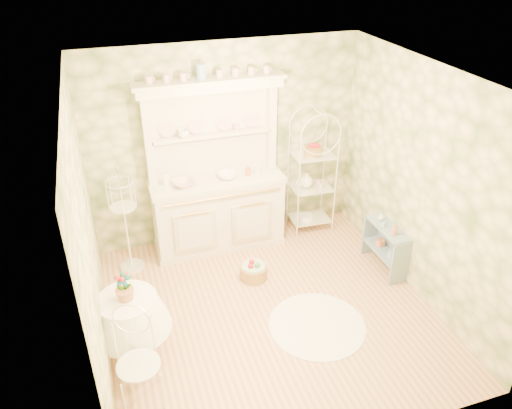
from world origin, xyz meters
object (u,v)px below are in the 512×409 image
object	(u,v)px
bakers_rack	(312,172)
round_table	(131,329)
birdcage_stand	(126,224)
kitchen_dresser	(216,170)
side_shelf	(385,249)
floor_basket	(254,271)
cafe_chair	(138,362)

from	to	relation	value
bakers_rack	round_table	distance (m)	3.25
round_table	birdcage_stand	size ratio (longest dim) A/B	0.47
kitchen_dresser	birdcage_stand	world-z (taller)	kitchen_dresser
bakers_rack	birdcage_stand	world-z (taller)	bakers_rack
side_shelf	round_table	distance (m)	3.27
birdcage_stand	floor_basket	bearing A→B (deg)	-26.22
birdcage_stand	floor_basket	distance (m)	1.69
birdcage_stand	side_shelf	bearing A→B (deg)	-18.07
bakers_rack	birdcage_stand	bearing A→B (deg)	-172.59
bakers_rack	floor_basket	bearing A→B (deg)	-138.81
bakers_rack	round_table	xyz separation A→B (m)	(-2.72, -1.68, -0.58)
round_table	birdcage_stand	world-z (taller)	birdcage_stand
round_table	cafe_chair	distance (m)	0.66
kitchen_dresser	round_table	world-z (taller)	kitchen_dresser
bakers_rack	kitchen_dresser	bearing A→B (deg)	-176.13
round_table	floor_basket	xyz separation A→B (m)	(1.57, 0.78, -0.20)
bakers_rack	birdcage_stand	size ratio (longest dim) A/B	1.34
floor_basket	kitchen_dresser	bearing A→B (deg)	103.53
kitchen_dresser	floor_basket	size ratio (longest dim) A/B	6.43
side_shelf	floor_basket	bearing A→B (deg)	175.53
bakers_rack	floor_basket	size ratio (longest dim) A/B	5.05
bakers_rack	cafe_chair	size ratio (longest dim) A/B	1.85
cafe_chair	floor_basket	xyz separation A→B (m)	(1.55, 1.41, -0.37)
side_shelf	birdcage_stand	world-z (taller)	birdcage_stand
kitchen_dresser	round_table	distance (m)	2.30
round_table	cafe_chair	size ratio (longest dim) A/B	0.65
kitchen_dresser	round_table	size ratio (longest dim) A/B	3.63
cafe_chair	bakers_rack	bearing A→B (deg)	65.11
bakers_rack	cafe_chair	world-z (taller)	bakers_rack
bakers_rack	cafe_chair	bearing A→B (deg)	-136.26
kitchen_dresser	birdcage_stand	xyz separation A→B (m)	(-1.22, -0.18, -0.48)
side_shelf	cafe_chair	xyz separation A→B (m)	(-3.22, -1.11, 0.21)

